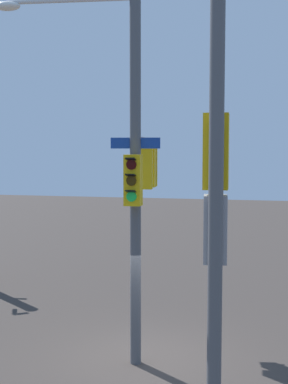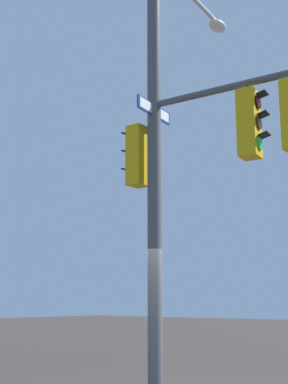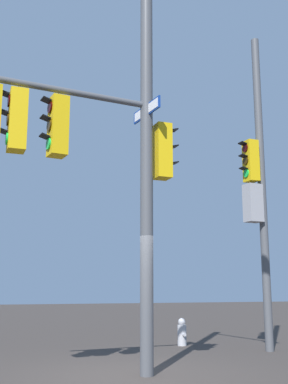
% 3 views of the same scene
% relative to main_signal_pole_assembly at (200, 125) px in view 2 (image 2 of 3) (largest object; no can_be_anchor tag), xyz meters
% --- Properties ---
extents(main_signal_pole_assembly, '(3.73, 4.39, 8.63)m').
position_rel_main_signal_pole_assembly_xyz_m(main_signal_pole_assembly, '(0.00, 0.00, 0.00)').
color(main_signal_pole_assembly, '#4C4F54').
rests_on(main_signal_pole_assembly, ground).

